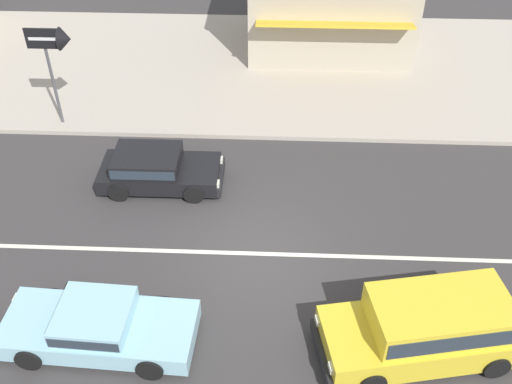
% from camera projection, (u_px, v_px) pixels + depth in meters
% --- Properties ---
extents(ground_plane, '(160.00, 160.00, 0.00)m').
position_uv_depth(ground_plane, '(259.00, 254.00, 15.86)').
color(ground_plane, '#383535').
extents(lane_centre_stripe, '(50.40, 0.14, 0.01)m').
position_uv_depth(lane_centre_stripe, '(259.00, 254.00, 15.86)').
color(lane_centre_stripe, silver).
rests_on(lane_centre_stripe, ground).
extents(kerb_strip, '(68.00, 10.00, 0.15)m').
position_uv_depth(kerb_strip, '(269.00, 68.00, 23.84)').
color(kerb_strip, '#ADA393').
rests_on(kerb_strip, ground).
extents(hatchback_black_0, '(3.65, 1.83, 1.10)m').
position_uv_depth(hatchback_black_0, '(156.00, 168.00, 17.82)').
color(hatchback_black_0, black).
rests_on(hatchback_black_0, ground).
extents(minivan_yellow_2, '(4.78, 2.57, 1.56)m').
position_uv_depth(minivan_yellow_2, '(430.00, 325.00, 12.98)').
color(minivan_yellow_2, yellow).
rests_on(minivan_yellow_2, ground).
extents(sedan_pale_blue_3, '(4.50, 2.03, 1.06)m').
position_uv_depth(sedan_pale_blue_3, '(97.00, 326.00, 13.36)').
color(sedan_pale_blue_3, '#93C6D6').
rests_on(sedan_pale_blue_3, ground).
extents(arrow_signboard, '(1.45, 0.73, 3.45)m').
position_uv_depth(arrow_signboard, '(60.00, 44.00, 18.73)').
color(arrow_signboard, '#4C4C51').
rests_on(arrow_signboard, kerb_strip).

